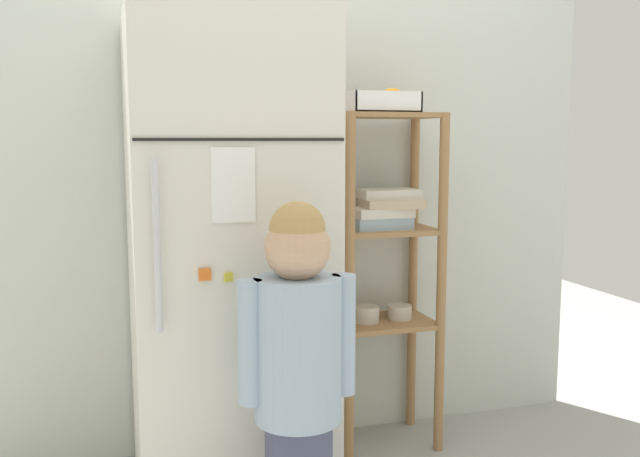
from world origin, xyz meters
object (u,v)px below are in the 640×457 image
child_standing (298,348)px  pantry_shelf_unit (384,247)px  refrigerator (226,260)px  fruit_bin (382,102)px

child_standing → pantry_shelf_unit: bearing=51.5°
refrigerator → pantry_shelf_unit: (0.62, 0.17, -0.01)m
child_standing → fruit_bin: (0.49, 0.62, 0.69)m
child_standing → fruit_bin: size_ratio=3.98×
child_standing → pantry_shelf_unit: 0.84m
refrigerator → child_standing: bearing=-76.7°
pantry_shelf_unit → fruit_bin: bearing=-140.1°
refrigerator → fruit_bin: (0.60, 0.15, 0.52)m
fruit_bin → pantry_shelf_unit: bearing=39.9°
refrigerator → fruit_bin: bearing=14.0°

